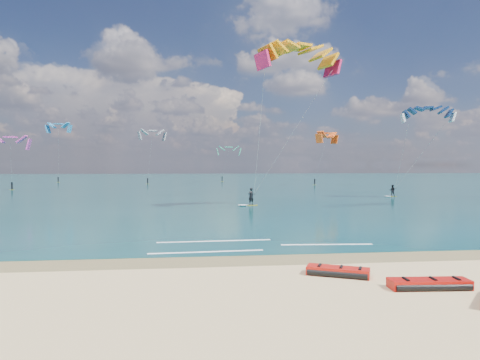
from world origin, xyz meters
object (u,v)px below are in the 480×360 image
at_px(packed_kite_left, 429,289).
at_px(packed_kite_mid, 338,276).
at_px(kitesurfer_far, 410,147).
at_px(kitesurfer_main, 275,120).

bearing_deg(packed_kite_left, packed_kite_mid, 145.32).
height_order(packed_kite_mid, kitesurfer_far, kitesurfer_far).
bearing_deg(kitesurfer_far, packed_kite_mid, -134.34).
bearing_deg(packed_kite_mid, kitesurfer_far, 84.28).
height_order(kitesurfer_main, kitesurfer_far, kitesurfer_main).
relative_size(packed_kite_mid, kitesurfer_far, 0.20).
xyz_separation_m(packed_kite_mid, kitesurfer_far, (23.65, 38.39, 6.97)).
bearing_deg(packed_kite_mid, packed_kite_left, -12.51).
bearing_deg(kitesurfer_far, kitesurfer_main, -164.21).
distance_m(packed_kite_mid, kitesurfer_main, 28.64).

